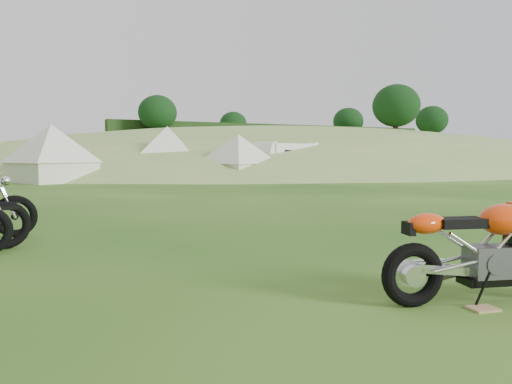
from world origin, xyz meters
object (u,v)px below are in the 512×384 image
sport_motorcycle (486,241)px  plywood_board (483,309)px  tent_right (238,156)px  tent_left (52,154)px  caravan (286,160)px  tent_mid (168,153)px

sport_motorcycle → plywood_board: bearing=-126.9°
tent_right → sport_motorcycle: bearing=-129.7°
tent_left → tent_right: bearing=-41.1°
caravan → sport_motorcycle: bearing=-131.7°
plywood_board → tent_left: bearing=93.2°
tent_right → caravan: size_ratio=0.68×
plywood_board → tent_left: 22.37m
tent_mid → caravan: tent_mid is taller
tent_left → tent_mid: bearing=-11.1°
sport_motorcycle → caravan: caravan is taller
sport_motorcycle → tent_left: (-1.45, 22.16, 0.77)m
tent_left → tent_mid: (6.09, 1.48, 0.04)m
plywood_board → tent_mid: 24.30m
tent_right → caravan: bearing=-1.6°
sport_motorcycle → plywood_board: sport_motorcycle is taller
tent_left → tent_right: size_ratio=1.10×
tent_left → tent_right: 8.85m
tent_left → plywood_board: bearing=-111.6°
tent_mid → tent_right: tent_mid is taller
tent_mid → caravan: bearing=-1.9°
sport_motorcycle → plywood_board: (-0.19, -0.14, -0.56)m
sport_motorcycle → tent_left: 22.22m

